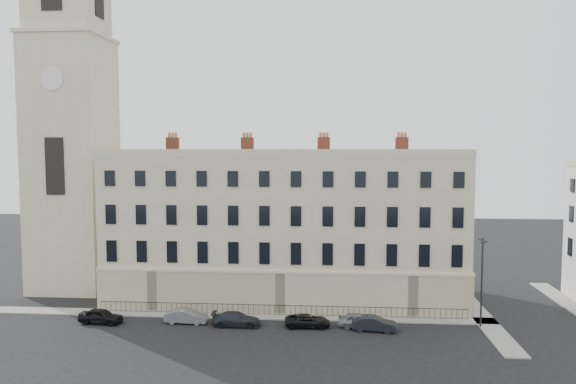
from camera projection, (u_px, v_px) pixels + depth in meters
name	position (u px, v px, depth m)	size (l,w,h in m)	color
ground	(344.00, 337.00, 47.44)	(160.00, 160.00, 0.00)	black
terrace	(286.00, 228.00, 59.18)	(36.22, 12.22, 17.00)	beige
church_tower	(71.00, 123.00, 62.12)	(8.00, 8.13, 44.00)	beige
pavement_terrace	(237.00, 315.00, 53.18)	(48.00, 2.00, 0.12)	gray
pavement_east_return	(477.00, 312.00, 54.39)	(2.00, 24.00, 0.12)	gray
pavement_adjacent	(575.00, 308.00, 55.60)	(2.00, 20.00, 0.12)	gray
railings	(280.00, 310.00, 53.23)	(35.00, 0.04, 0.96)	black
car_a	(101.00, 316.00, 50.96)	(1.60, 3.99, 1.36)	black
car_b	(187.00, 316.00, 51.05)	(1.35, 3.88, 1.28)	slate
car_c	(236.00, 319.00, 50.21)	(1.77, 4.35, 1.26)	#22262E
car_d	(308.00, 321.00, 49.94)	(1.87, 4.06, 1.13)	black
car_e	(359.00, 320.00, 49.75)	(1.53, 3.81, 1.30)	gray
car_f	(375.00, 324.00, 48.89)	(1.37, 3.93, 1.29)	black
streetlamp	(482.00, 279.00, 49.26)	(0.60, 1.71, 8.08)	#27272B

